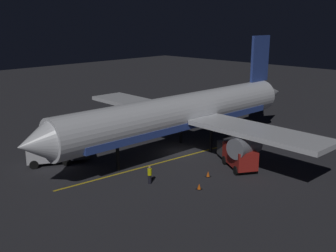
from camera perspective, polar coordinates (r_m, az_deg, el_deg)
name	(u,v)px	position (r m, az deg, el deg)	size (l,w,h in m)	color
ground_plane	(180,153)	(47.23, 1.68, -3.77)	(180.00, 180.00, 0.20)	#2A2A2F
apron_guide_stripe	(161,162)	(43.85, -0.93, -5.12)	(0.24, 24.45, 0.01)	gold
airliner	(184,113)	(46.40, 2.27, 1.79)	(34.16, 39.47, 12.82)	white
baggage_truck	(55,152)	(44.77, -15.57, -3.52)	(4.85, 6.67, 2.49)	silver
catering_truck	(237,155)	(42.86, 9.72, -4.09)	(6.37, 5.11, 2.36)	maroon
ground_crew_worker	(150,175)	(38.14, -2.59, -6.86)	(0.40, 0.40, 1.74)	black
traffic_cone_near_left	(208,174)	(40.14, 5.66, -6.76)	(0.50, 0.50, 0.55)	#EA590F
traffic_cone_near_right	(199,187)	(37.24, 4.40, -8.50)	(0.50, 0.50, 0.55)	#EA590F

